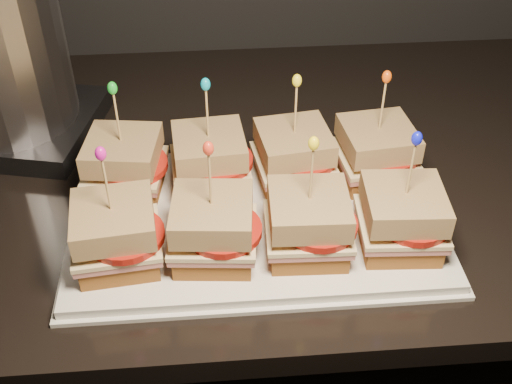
{
  "coord_description": "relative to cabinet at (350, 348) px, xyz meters",
  "views": [
    {
      "loc": [
        0.46,
        0.89,
        1.48
      ],
      "look_at": [
        0.51,
        1.5,
        0.97
      ],
      "focal_mm": 45.0,
      "sensor_mm": 36.0,
      "label": 1
    }
  ],
  "objects": [
    {
      "name": "sandwich_1_bread_bot",
      "position": [
        -0.25,
        -0.08,
        0.51
      ],
      "size": [
        0.1,
        0.1,
        0.02
      ],
      "primitive_type": "cube",
      "rotation": [
        0.0,
        0.0,
        0.08
      ],
      "color": "brown",
      "rests_on": "platter"
    },
    {
      "name": "sandwich_4_pick",
      "position": [
        -0.36,
        -0.22,
        0.6
      ],
      "size": [
        0.0,
        0.0,
        0.09
      ],
      "primitive_type": "cylinder",
      "color": "tan",
      "rests_on": "sandwich_4_bread_top"
    },
    {
      "name": "sandwich_7_ham",
      "position": [
        -0.03,
        -0.22,
        0.52
      ],
      "size": [
        0.1,
        0.1,
        0.01
      ],
      "primitive_type": "cube",
      "rotation": [
        0.0,
        0.0,
        -0.06
      ],
      "color": "#B96562",
      "rests_on": "sandwich_7_bread_bot"
    },
    {
      "name": "granite_slab",
      "position": [
        0.0,
        -0.0,
        0.46
      ],
      "size": [
        2.25,
        0.71,
        0.03
      ],
      "primitive_type": "cube",
      "color": "black",
      "rests_on": "cabinet"
    },
    {
      "name": "sandwich_2_ham",
      "position": [
        -0.14,
        -0.08,
        0.52
      ],
      "size": [
        0.11,
        0.11,
        0.01
      ],
      "primitive_type": "cube",
      "rotation": [
        0.0,
        0.0,
        0.13
      ],
      "color": "#B96562",
      "rests_on": "sandwich_2_bread_bot"
    },
    {
      "name": "sandwich_7_cheese",
      "position": [
        -0.03,
        -0.22,
        0.53
      ],
      "size": [
        0.11,
        0.1,
        0.01
      ],
      "primitive_type": "cube",
      "rotation": [
        0.0,
        0.0,
        -0.06
      ],
      "color": "beige",
      "rests_on": "sandwich_7_ham"
    },
    {
      "name": "sandwich_3_frill",
      "position": [
        -0.03,
        -0.08,
        0.65
      ],
      "size": [
        0.01,
        0.01,
        0.02
      ],
      "primitive_type": "ellipsoid",
      "color": "#EF520D",
      "rests_on": "sandwich_3_pick"
    },
    {
      "name": "sandwich_2_bread_bot",
      "position": [
        -0.14,
        -0.08,
        0.51
      ],
      "size": [
        0.1,
        0.1,
        0.02
      ],
      "primitive_type": "cube",
      "rotation": [
        0.0,
        0.0,
        0.13
      ],
      "color": "brown",
      "rests_on": "platter"
    },
    {
      "name": "sandwich_2_tomato",
      "position": [
        -0.13,
        -0.09,
        0.54
      ],
      "size": [
        0.09,
        0.09,
        0.01
      ],
      "primitive_type": "cylinder",
      "color": "#AB1B11",
      "rests_on": "sandwich_2_cheese"
    },
    {
      "name": "sandwich_7_pick",
      "position": [
        -0.03,
        -0.22,
        0.6
      ],
      "size": [
        0.0,
        0.0,
        0.09
      ],
      "primitive_type": "cylinder",
      "color": "tan",
      "rests_on": "sandwich_7_bread_top"
    },
    {
      "name": "sandwich_3_bread_top",
      "position": [
        -0.03,
        -0.08,
        0.56
      ],
      "size": [
        0.1,
        0.1,
        0.03
      ],
      "primitive_type": "cube",
      "rotation": [
        0.0,
        0.0,
        0.11
      ],
      "color": "#61350C",
      "rests_on": "sandwich_3_tomato"
    },
    {
      "name": "sandwich_4_tomato",
      "position": [
        -0.35,
        -0.22,
        0.54
      ],
      "size": [
        0.09,
        0.09,
        0.01
      ],
      "primitive_type": "cylinder",
      "color": "#AB1B11",
      "rests_on": "sandwich_4_cheese"
    },
    {
      "name": "sandwich_3_cheese",
      "position": [
        -0.03,
        -0.08,
        0.53
      ],
      "size": [
        0.11,
        0.11,
        0.01
      ],
      "primitive_type": "cube",
      "rotation": [
        0.0,
        0.0,
        0.11
      ],
      "color": "beige",
      "rests_on": "sandwich_3_ham"
    },
    {
      "name": "sandwich_5_bread_top",
      "position": [
        -0.25,
        -0.22,
        0.56
      ],
      "size": [
        0.1,
        0.1,
        0.03
      ],
      "primitive_type": "cube",
      "rotation": [
        0.0,
        0.0,
        -0.09
      ],
      "color": "#61350C",
      "rests_on": "sandwich_5_tomato"
    },
    {
      "name": "sandwich_3_ham",
      "position": [
        -0.03,
        -0.08,
        0.52
      ],
      "size": [
        0.11,
        0.1,
        0.01
      ],
      "primitive_type": "cube",
      "rotation": [
        0.0,
        0.0,
        0.11
      ],
      "color": "#B96562",
      "rests_on": "sandwich_3_bread_bot"
    },
    {
      "name": "sandwich_0_cheese",
      "position": [
        -0.36,
        -0.08,
        0.53
      ],
      "size": [
        0.11,
        0.11,
        0.01
      ],
      "primitive_type": "cube",
      "rotation": [
        0.0,
        0.0,
        -0.13
      ],
      "color": "beige",
      "rests_on": "sandwich_0_ham"
    },
    {
      "name": "sandwich_1_ham",
      "position": [
        -0.25,
        -0.08,
        0.52
      ],
      "size": [
        0.1,
        0.1,
        0.01
      ],
      "primitive_type": "cube",
      "rotation": [
        0.0,
        0.0,
        0.08
      ],
      "color": "#B96562",
      "rests_on": "sandwich_1_bread_bot"
    },
    {
      "name": "platter",
      "position": [
        -0.2,
        -0.15,
        0.49
      ],
      "size": [
        0.46,
        0.29,
        0.02
      ],
      "primitive_type": "cube",
      "color": "white",
      "rests_on": "granite_slab"
    },
    {
      "name": "sandwich_6_bread_top",
      "position": [
        -0.14,
        -0.22,
        0.56
      ],
      "size": [
        0.09,
        0.09,
        0.03
      ],
      "primitive_type": "cube",
      "rotation": [
        0.0,
        0.0,
        -0.04
      ],
      "color": "#61350C",
      "rests_on": "sandwich_6_tomato"
    },
    {
      "name": "sandwich_4_cheese",
      "position": [
        -0.36,
        -0.22,
        0.53
      ],
      "size": [
        0.11,
        0.11,
        0.01
      ],
      "primitive_type": "cube",
      "rotation": [
        0.0,
        0.0,
        0.11
      ],
      "color": "beige",
      "rests_on": "sandwich_4_ham"
    },
    {
      "name": "sandwich_7_bread_bot",
      "position": [
        -0.03,
        -0.22,
        0.51
      ],
      "size": [
        0.09,
        0.09,
        0.02
      ],
      "primitive_type": "cube",
      "rotation": [
        0.0,
        0.0,
        -0.06
      ],
      "color": "brown",
      "rests_on": "platter"
    },
    {
      "name": "sandwich_6_bread_bot",
      "position": [
        -0.14,
        -0.22,
        0.51
      ],
      "size": [
        0.09,
        0.09,
        0.02
      ],
      "primitive_type": "cube",
      "rotation": [
        0.0,
        0.0,
        -0.04
      ],
      "color": "brown",
      "rests_on": "platter"
    },
    {
      "name": "sandwich_7_bread_top",
      "position": [
        -0.03,
        -0.22,
        0.56
      ],
      "size": [
        0.1,
        0.1,
        0.03
      ],
      "primitive_type": "cube",
      "rotation": [
        0.0,
        0.0,
        -0.06
      ],
      "color": "#61350C",
      "rests_on": "sandwich_7_tomato"
    },
    {
      "name": "sandwich_0_bread_top",
      "position": [
        -0.36,
        -0.08,
        0.56
      ],
      "size": [
        0.1,
        0.1,
        0.03
      ],
      "primitive_type": "cube",
      "rotation": [
        0.0,
        0.0,
        -0.13
      ],
      "color": "#61350C",
      "rests_on": "sandwich_0_tomato"
    },
    {
      "name": "sandwich_3_tomato",
      "position": [
        -0.02,
        -0.09,
        0.54
      ],
      "size": [
        0.09,
        0.09,
        0.01
      ],
      "primitive_type": "cylinder",
      "color": "#AB1B11",
      "rests_on": "sandwich_3_cheese"
    },
    {
      "name": "sandwich_6_cheese",
      "position": [
        -0.14,
        -0.22,
        0.53
      ],
      "size": [
        0.1,
        0.1,
        0.01
      ],
      "primitive_type": "cube",
      "rotation": [
        0.0,
        0.0,
        -0.04
      ],
      "color": "beige",
      "rests_on": "sandwich_6_ham"
    },
    {
      "name": "sandwich_1_cheese",
      "position": [
        -0.25,
        -0.08,
        0.53
      ],
      "size": [
        0.11,
        0.1,
        0.01
      ],
      "primitive_type": "cube",
      "rotation": [
        0.0,
        0.0,
        0.08
      ],
      "color": "beige",
      "rests_on": "sandwich_1_ham"
    },
    {
      "name": "sandwich_4_bread_top",
      "position": [
        -0.36,
        -0.22,
        0.56
      ],
      "size": [
        0.1,
        0.1,
        0.03
      ],
      "primitive_type": "cube",
      "rotation": [
        0.0,
        0.0,
        0.11
      ],
      "color": "#61350C",
      "rests_on": "sandwich_4_tomato"
    },
    {
      "name": "sandwich_3_bread_bot",
      "position": [
        -0.03,
        -0.08,
        0.51
      ],
      "size": [
        0.1,
        0.1,
        0.02
      ],
      "primitive_type": "cube",
      "rotation": [
        0.0,
        0.0,
        0.11
      ],
      "color": "brown",
      "rests_on": "platter"
    },
    {
      "name": "sandwich_0_ham",
      "position": [
        -0.36,
        -0.08,
        0.52
      ],
      "size": [
        0.11,
        0.11,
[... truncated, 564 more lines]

